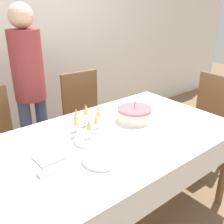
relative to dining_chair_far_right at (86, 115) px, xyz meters
name	(u,v)px	position (x,y,z in m)	size (l,w,h in m)	color
ground_plane	(100,224)	(-0.46, -0.85, -0.52)	(12.00, 12.00, 0.00)	brown
wall_back	(4,29)	(-0.46, 0.72, 0.83)	(8.00, 0.05, 2.70)	silver
dining_table	(98,154)	(-0.46, -0.85, 0.12)	(2.05, 1.05, 0.74)	white
dining_chair_far_right	(86,115)	(0.00, 0.00, 0.00)	(0.46, 0.46, 0.95)	brown
dining_chair_right_end	(206,119)	(0.88, -0.85, 0.00)	(0.44, 0.44, 0.95)	brown
birthday_cake	(135,114)	(-0.04, -0.76, 0.27)	(0.27, 0.27, 0.18)	silver
champagne_tray	(87,123)	(-0.44, -0.70, 0.30)	(0.32, 0.32, 0.18)	silver
plate_stack_main	(103,157)	(-0.57, -1.04, 0.23)	(0.25, 0.25, 0.03)	white
plate_stack_dessert	(89,140)	(-0.51, -0.81, 0.23)	(0.19, 0.19, 0.03)	silver
cake_knife	(166,127)	(0.07, -0.99, 0.22)	(0.30, 0.06, 0.00)	silver
fork_pile	(52,170)	(-0.85, -0.96, 0.23)	(0.17, 0.07, 0.02)	silver
napkin_pile	(48,158)	(-0.81, -0.83, 0.22)	(0.15, 0.15, 0.01)	pink
person_standing	(29,79)	(-0.50, 0.14, 0.44)	(0.28, 0.28, 1.60)	#3F4C72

